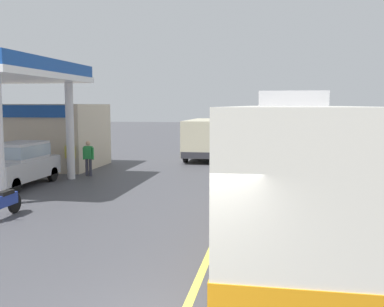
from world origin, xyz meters
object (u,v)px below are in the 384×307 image
object	(u,v)px
pedestrian_by_shop	(88,156)
minibus_opposing_lane	(205,135)
car_at_pump	(19,162)
car_trailing_behind_bus	(289,143)
coach_bus_main	(291,172)
pedestrian_near_pump	(70,155)
motorcycle_parked_forecourt	(3,203)

from	to	relation	value
pedestrian_by_shop	minibus_opposing_lane	bearing A→B (deg)	60.05
car_at_pump	car_trailing_behind_bus	world-z (taller)	same
coach_bus_main	car_at_pump	bearing A→B (deg)	152.12
minibus_opposing_lane	pedestrian_near_pump	world-z (taller)	minibus_opposing_lane
pedestrian_near_pump	coach_bus_main	bearing A→B (deg)	-41.92
minibus_opposing_lane	pedestrian_near_pump	xyz separation A→B (m)	(-5.52, -7.45, -0.54)
pedestrian_near_pump	pedestrian_by_shop	distance (m)	1.10
car_at_pump	minibus_opposing_lane	world-z (taller)	minibus_opposing_lane
car_at_pump	pedestrian_near_pump	world-z (taller)	car_at_pump
pedestrian_near_pump	car_trailing_behind_bus	world-z (taller)	car_trailing_behind_bus
motorcycle_parked_forecourt	pedestrian_near_pump	world-z (taller)	pedestrian_near_pump
coach_bus_main	pedestrian_by_shop	distance (m)	12.59
pedestrian_near_pump	minibus_opposing_lane	bearing A→B (deg)	53.46
car_at_pump	pedestrian_by_shop	distance (m)	3.53
pedestrian_near_pump	car_trailing_behind_bus	distance (m)	13.53
minibus_opposing_lane	motorcycle_parked_forecourt	size ratio (longest dim) A/B	3.41
coach_bus_main	pedestrian_by_shop	world-z (taller)	coach_bus_main
pedestrian_near_pump	pedestrian_by_shop	bearing A→B (deg)	-15.02
pedestrian_near_pump	pedestrian_by_shop	xyz separation A→B (m)	(1.07, -0.29, 0.00)
coach_bus_main	motorcycle_parked_forecourt	xyz separation A→B (m)	(-8.35, 0.87, -1.28)
motorcycle_parked_forecourt	minibus_opposing_lane	bearing A→B (deg)	76.33
motorcycle_parked_forecourt	car_trailing_behind_bus	bearing A→B (deg)	61.57
minibus_opposing_lane	car_trailing_behind_bus	bearing A→B (deg)	9.76
motorcycle_parked_forecourt	pedestrian_by_shop	distance (m)	7.92
coach_bus_main	pedestrian_near_pump	xyz separation A→B (m)	(-10.07, 9.04, -0.79)
coach_bus_main	motorcycle_parked_forecourt	bearing A→B (deg)	174.02
minibus_opposing_lane	car_trailing_behind_bus	world-z (taller)	minibus_opposing_lane
car_at_pump	pedestrian_by_shop	xyz separation A→B (m)	(1.74, 3.07, -0.08)
motorcycle_parked_forecourt	pedestrian_near_pump	bearing A→B (deg)	101.92
minibus_opposing_lane	pedestrian_near_pump	size ratio (longest dim) A/B	3.69
car_at_pump	pedestrian_near_pump	bearing A→B (deg)	78.69
car_trailing_behind_bus	motorcycle_parked_forecourt	bearing A→B (deg)	-118.43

